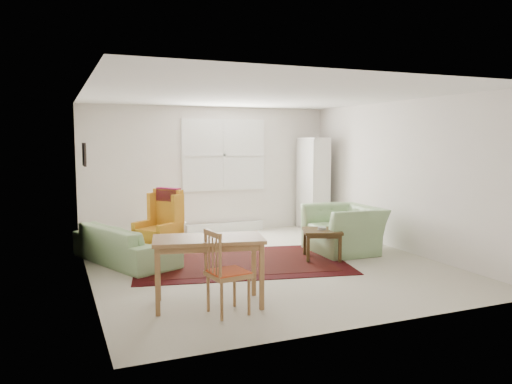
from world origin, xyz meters
name	(u,v)px	position (x,y,z in m)	size (l,w,h in m)	color
room	(259,179)	(0.02, 0.21, 1.26)	(5.04, 5.54, 2.51)	#B8B29D
rug	(241,262)	(-0.31, 0.16, 0.02)	(3.12, 2.00, 0.03)	black
sofa	(125,237)	(-1.92, 0.85, 0.39)	(1.95, 0.76, 0.79)	#82A56E
armchair	(344,225)	(1.53, 0.21, 0.46)	(1.17, 1.02, 0.91)	#82A56E
wingback_chair	(158,221)	(-1.33, 1.33, 0.53)	(0.61, 0.64, 1.05)	orange
coffee_table	(322,244)	(0.94, -0.11, 0.23)	(0.57, 0.57, 0.47)	#3C2A12
stool	(177,235)	(-0.96, 1.56, 0.23)	(0.34, 0.34, 0.45)	white
cabinet	(313,184)	(2.10, 2.29, 0.95)	(0.40, 0.76, 1.89)	white
desk	(209,271)	(-1.32, -1.52, 0.39)	(1.22, 0.61, 0.77)	olive
desk_chair	(228,272)	(-1.21, -1.86, 0.46)	(0.40, 0.40, 0.91)	olive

